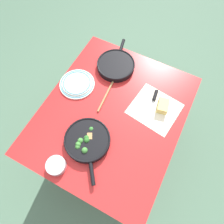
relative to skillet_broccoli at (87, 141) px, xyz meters
name	(u,v)px	position (x,y,z in m)	size (l,w,h in m)	color
ground_plane	(112,144)	(-0.25, 0.05, -0.80)	(14.00, 14.00, 0.00)	#51755B
dining_table_red	(112,118)	(-0.25, 0.05, -0.12)	(1.13, 0.94, 0.77)	red
skillet_broccoli	(87,141)	(0.00, 0.00, 0.00)	(0.37, 0.33, 0.06)	black
skillet_eggs	(116,65)	(-0.62, -0.11, 0.00)	(0.40, 0.29, 0.05)	black
wooden_spoon	(112,84)	(-0.46, -0.06, -0.02)	(0.40, 0.06, 0.02)	#A87A4C
parchment_sheet	(155,109)	(-0.42, 0.29, -0.03)	(0.33, 0.35, 0.00)	silver
grater_knife	(153,101)	(-0.46, 0.26, -0.02)	(0.26, 0.06, 0.02)	silver
cheese_block	(163,106)	(-0.45, 0.34, 0.00)	(0.11, 0.09, 0.05)	#EACC66
dinner_plate_stack	(77,84)	(-0.34, -0.29, -0.01)	(0.26, 0.26, 0.03)	silver
prep_bowl_steel	(56,166)	(0.22, -0.09, -0.01)	(0.12, 0.12, 0.04)	#B7B7BC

